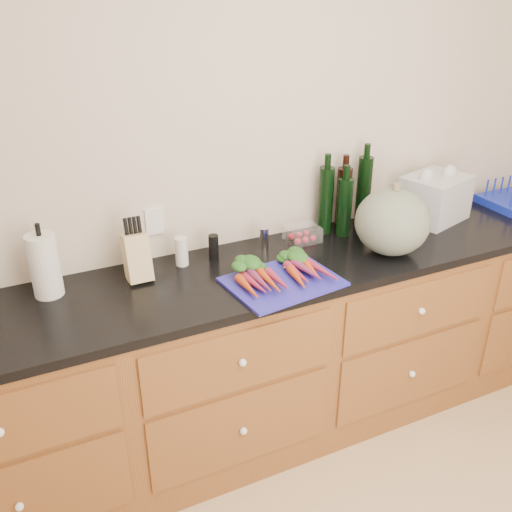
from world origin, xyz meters
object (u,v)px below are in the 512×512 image
paper_towel (45,266)px  cutting_board (283,282)px  squash (392,222)px  tomato_box (302,234)px  carrots (278,271)px  knife_block (137,257)px

paper_towel → cutting_board: bearing=-19.6°
squash → tomato_box: (-0.31, 0.28, -0.12)m
paper_towel → tomato_box: 1.18m
carrots → squash: 0.60m
paper_towel → squash: bearing=-10.3°
cutting_board → squash: squash is taller
cutting_board → paper_towel: size_ratio=1.72×
knife_block → carrots: bearing=-25.5°
carrots → squash: bearing=0.4°
carrots → tomato_box: size_ratio=2.54×
paper_towel → tomato_box: (1.18, 0.01, -0.09)m
squash → tomato_box: size_ratio=2.18×
cutting_board → knife_block: size_ratio=2.23×
knife_block → squash: bearing=-12.6°
squash → paper_towel: size_ratio=1.30×
carrots → tomato_box: tomato_box is taller
squash → tomato_box: 0.43m
carrots → squash: squash is taller
carrots → tomato_box: (0.28, 0.29, 0.00)m
cutting_board → paper_towel: paper_towel is taller
paper_towel → knife_block: 0.36m
paper_towel → knife_block: bearing=-3.2°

